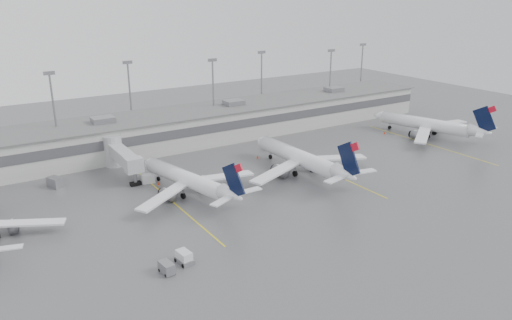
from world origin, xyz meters
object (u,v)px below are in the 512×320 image
jet_mid_right (302,158)px  jet_far_right (430,124)px  jet_mid_left (190,180)px  baggage_tug (184,258)px

jet_mid_right → jet_far_right: (46.17, 4.55, -0.06)m
jet_mid_left → baggage_tug: jet_mid_left is taller
jet_far_right → baggage_tug: 86.84m
jet_mid_left → jet_far_right: bearing=-11.2°
baggage_tug → jet_mid_left: bearing=56.2°
jet_mid_left → jet_mid_right: size_ratio=0.89×
jet_mid_left → baggage_tug: size_ratio=9.79×
jet_far_right → jet_mid_left: bearing=165.2°
baggage_tug → jet_mid_right: bearing=22.4°
jet_mid_left → jet_far_right: (71.53, 2.55, 0.27)m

